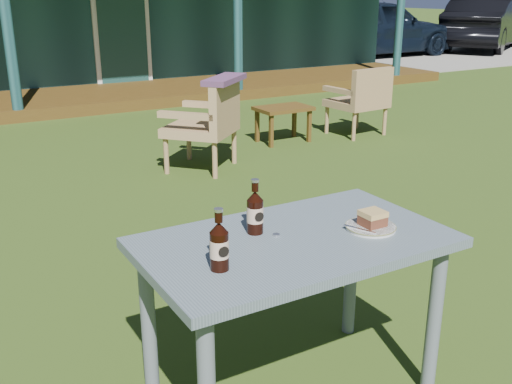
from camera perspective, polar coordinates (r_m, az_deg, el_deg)
ground at (r=3.94m, az=-9.65°, el=-6.06°), size 80.00×80.00×0.00m
gravel_strip at (r=16.75m, az=14.59°, el=12.61°), size 9.00×6.00×0.02m
car_near at (r=15.91m, az=11.41°, el=15.11°), size 4.24×1.73×1.44m
car_far at (r=18.55m, az=20.94°, el=14.75°), size 4.55×3.48×1.44m
cafe_table at (r=2.37m, az=3.68°, el=-6.63°), size 1.20×0.70×0.72m
plate at (r=2.45m, az=10.86°, el=-3.29°), size 0.20×0.20×0.01m
cake_slice at (r=2.44m, az=11.05°, el=-2.45°), size 0.09×0.09×0.06m
fork at (r=2.40m, az=9.85°, el=-3.50°), size 0.07×0.13×0.00m
cola_bottle_near at (r=2.34m, az=-0.09°, el=-1.90°), size 0.07×0.07×0.22m
cola_bottle_far at (r=2.04m, az=-3.52°, el=-5.11°), size 0.07×0.07×0.22m
bottle_cap at (r=2.35m, az=1.94°, el=-4.10°), size 0.03×0.03×0.01m
armchair_left at (r=5.64m, az=-4.56°, el=6.78°), size 0.85×0.84×0.83m
armchair_right at (r=7.11m, az=10.03°, el=8.85°), size 0.63×0.60×0.79m
floral_throw at (r=5.51m, az=-3.01°, el=10.65°), size 0.61×0.58×0.05m
side_table at (r=6.72m, az=2.62°, el=7.63°), size 0.60×0.40×0.40m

